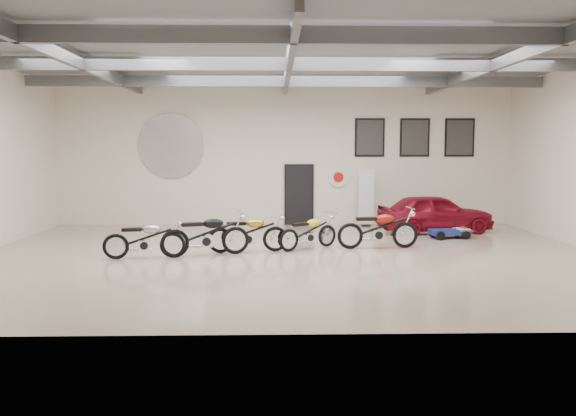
{
  "coord_description": "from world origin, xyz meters",
  "views": [
    {
      "loc": [
        -0.34,
        -13.94,
        2.69
      ],
      "look_at": [
        0.0,
        1.2,
        1.1
      ],
      "focal_mm": 35.0,
      "sensor_mm": 36.0,
      "label": 1
    }
  ],
  "objects_px": {
    "motorcycle_gold": "(248,232)",
    "vintage_car": "(435,213)",
    "motorcycle_black": "(206,234)",
    "banner_stand": "(366,199)",
    "motorcycle_red": "(378,228)",
    "motorcycle_silver": "(144,238)",
    "motorcycle_yellow": "(309,231)",
    "go_kart": "(453,230)"
  },
  "relations": [
    {
      "from": "motorcycle_red",
      "to": "motorcycle_gold",
      "type": "bearing_deg",
      "value": -177.45
    },
    {
      "from": "motorcycle_silver",
      "to": "go_kart",
      "type": "relative_size",
      "value": 1.36
    },
    {
      "from": "motorcycle_yellow",
      "to": "vintage_car",
      "type": "bearing_deg",
      "value": -0.04
    },
    {
      "from": "vintage_car",
      "to": "motorcycle_gold",
      "type": "bearing_deg",
      "value": 112.01
    },
    {
      "from": "motorcycle_black",
      "to": "motorcycle_gold",
      "type": "distance_m",
      "value": 1.15
    },
    {
      "from": "motorcycle_black",
      "to": "go_kart",
      "type": "bearing_deg",
      "value": 3.85
    },
    {
      "from": "motorcycle_black",
      "to": "motorcycle_gold",
      "type": "relative_size",
      "value": 1.07
    },
    {
      "from": "go_kart",
      "to": "vintage_car",
      "type": "xyz_separation_m",
      "value": [
        -0.22,
        1.24,
        0.37
      ]
    },
    {
      "from": "motorcycle_red",
      "to": "vintage_car",
      "type": "height_order",
      "value": "vintage_car"
    },
    {
      "from": "banner_stand",
      "to": "motorcycle_silver",
      "type": "xyz_separation_m",
      "value": [
        -6.41,
        -5.7,
        -0.47
      ]
    },
    {
      "from": "banner_stand",
      "to": "motorcycle_silver",
      "type": "relative_size",
      "value": 1.0
    },
    {
      "from": "motorcycle_gold",
      "to": "motorcycle_silver",
      "type": "bearing_deg",
      "value": -170.0
    },
    {
      "from": "motorcycle_yellow",
      "to": "go_kart",
      "type": "distance_m",
      "value": 4.83
    },
    {
      "from": "motorcycle_red",
      "to": "motorcycle_black",
      "type": "bearing_deg",
      "value": -173.43
    },
    {
      "from": "banner_stand",
      "to": "vintage_car",
      "type": "height_order",
      "value": "banner_stand"
    },
    {
      "from": "motorcycle_black",
      "to": "motorcycle_red",
      "type": "xyz_separation_m",
      "value": [
        4.55,
        0.96,
        -0.0
      ]
    },
    {
      "from": "motorcycle_yellow",
      "to": "motorcycle_red",
      "type": "bearing_deg",
      "value": -33.23
    },
    {
      "from": "motorcycle_silver",
      "to": "banner_stand",
      "type": "bearing_deg",
      "value": 33.9
    },
    {
      "from": "motorcycle_silver",
      "to": "motorcycle_yellow",
      "type": "xyz_separation_m",
      "value": [
        4.13,
        1.22,
        -0.02
      ]
    },
    {
      "from": "motorcycle_red",
      "to": "go_kart",
      "type": "relative_size",
      "value": 1.53
    },
    {
      "from": "motorcycle_black",
      "to": "go_kart",
      "type": "relative_size",
      "value": 1.53
    },
    {
      "from": "motorcycle_yellow",
      "to": "go_kart",
      "type": "relative_size",
      "value": 1.31
    },
    {
      "from": "motorcycle_black",
      "to": "motorcycle_silver",
      "type": "bearing_deg",
      "value": 175.74
    },
    {
      "from": "motorcycle_red",
      "to": "vintage_car",
      "type": "xyz_separation_m",
      "value": [
        2.39,
        2.93,
        0.06
      ]
    },
    {
      "from": "motorcycle_yellow",
      "to": "motorcycle_red",
      "type": "relative_size",
      "value": 0.86
    },
    {
      "from": "banner_stand",
      "to": "go_kart",
      "type": "xyz_separation_m",
      "value": [
        2.21,
        -2.74,
        -0.71
      ]
    },
    {
      "from": "motorcycle_silver",
      "to": "vintage_car",
      "type": "bearing_deg",
      "value": 18.82
    },
    {
      "from": "motorcycle_gold",
      "to": "motorcycle_yellow",
      "type": "xyz_separation_m",
      "value": [
        1.61,
        0.43,
        -0.05
      ]
    },
    {
      "from": "motorcycle_gold",
      "to": "vintage_car",
      "type": "xyz_separation_m",
      "value": [
        5.88,
        3.41,
        0.1
      ]
    },
    {
      "from": "motorcycle_silver",
      "to": "vintage_car",
      "type": "distance_m",
      "value": 9.4
    },
    {
      "from": "motorcycle_silver",
      "to": "motorcycle_gold",
      "type": "height_order",
      "value": "motorcycle_gold"
    },
    {
      "from": "banner_stand",
      "to": "motorcycle_gold",
      "type": "height_order",
      "value": "banner_stand"
    },
    {
      "from": "motorcycle_yellow",
      "to": "go_kart",
      "type": "bearing_deg",
      "value": -13.71
    },
    {
      "from": "motorcycle_gold",
      "to": "vintage_car",
      "type": "relative_size",
      "value": 0.56
    },
    {
      "from": "motorcycle_gold",
      "to": "go_kart",
      "type": "bearing_deg",
      "value": 12.14
    },
    {
      "from": "motorcycle_yellow",
      "to": "motorcycle_red",
      "type": "xyz_separation_m",
      "value": [
        1.89,
        0.06,
        0.08
      ]
    },
    {
      "from": "motorcycle_red",
      "to": "motorcycle_silver",
      "type": "bearing_deg",
      "value": -173.35
    },
    {
      "from": "motorcycle_red",
      "to": "go_kart",
      "type": "xyz_separation_m",
      "value": [
        2.61,
        1.69,
        -0.31
      ]
    },
    {
      "from": "motorcycle_yellow",
      "to": "motorcycle_black",
      "type": "bearing_deg",
      "value": 163.81
    },
    {
      "from": "banner_stand",
      "to": "motorcycle_gold",
      "type": "relative_size",
      "value": 0.95
    },
    {
      "from": "motorcycle_silver",
      "to": "motorcycle_yellow",
      "type": "relative_size",
      "value": 1.04
    },
    {
      "from": "motorcycle_silver",
      "to": "motorcycle_gold",
      "type": "distance_m",
      "value": 2.64
    }
  ]
}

